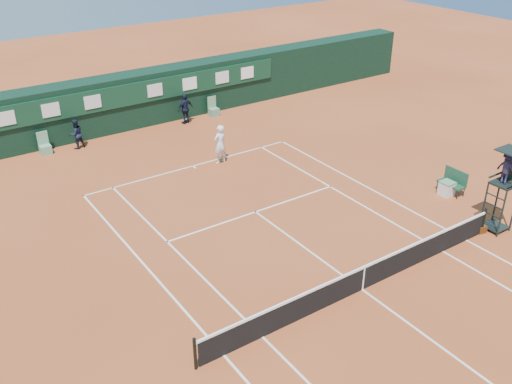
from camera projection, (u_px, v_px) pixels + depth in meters
ground at (362, 290)px, 19.27m from camera, size 90.00×90.00×0.00m
court_lines at (362, 289)px, 19.27m from camera, size 11.05×23.85×0.01m
tennis_net at (363, 277)px, 19.04m from camera, size 12.90×0.10×1.10m
back_wall at (133, 100)px, 32.26m from camera, size 40.00×1.65×3.00m
linesman_chair_left at (45, 148)px, 29.16m from camera, size 0.55×0.50×1.15m
linesman_chair_right at (214, 111)px, 34.14m from camera, size 0.55×0.50×1.15m
umpire_chair at (506, 174)px, 21.57m from camera, size 0.96×0.95×3.42m
player_bench at (453, 180)px, 25.23m from camera, size 0.55×1.20×1.10m
tennis_bag at (477, 226)px, 22.66m from camera, size 0.52×0.85×0.29m
cooler at (447, 188)px, 25.16m from camera, size 0.57×0.57×0.65m
tennis_ball at (321, 181)px, 26.43m from camera, size 0.06×0.06×0.06m
player at (220, 144)px, 27.86m from camera, size 0.80×0.60×1.98m
ball_kid_left at (76, 134)px, 29.56m from camera, size 0.88×0.75×1.59m
ball_kid_right at (185, 109)px, 32.72m from camera, size 1.11×0.65×1.78m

